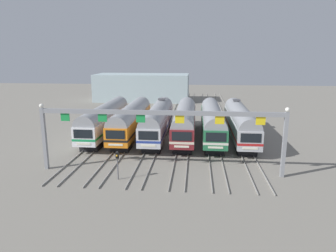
{
  "coord_description": "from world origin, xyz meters",
  "views": [
    {
      "loc": [
        3.54,
        -43.03,
        11.85
      ],
      "look_at": [
        -0.2,
        -2.99,
        2.46
      ],
      "focal_mm": 33.02,
      "sensor_mm": 36.0,
      "label": 1
    }
  ],
  "objects_px": {
    "commuter_train_orange": "(131,119)",
    "commuter_train_green": "(212,121)",
    "commuter_train_silver": "(158,119)",
    "catenary_gantry": "(160,122)",
    "commuter_train_white": "(105,118)",
    "commuter_train_stainless": "(240,121)",
    "yard_signal_mast": "(117,160)",
    "commuter_train_maroon": "(185,120)"
  },
  "relations": [
    {
      "from": "commuter_train_silver",
      "to": "commuter_train_stainless",
      "type": "bearing_deg",
      "value": 0.0
    },
    {
      "from": "yard_signal_mast",
      "to": "commuter_train_stainless",
      "type": "bearing_deg",
      "value": 49.05
    },
    {
      "from": "commuter_train_green",
      "to": "yard_signal_mast",
      "type": "distance_m",
      "value": 18.4
    },
    {
      "from": "commuter_train_white",
      "to": "commuter_train_maroon",
      "type": "xyz_separation_m",
      "value": [
        11.63,
        0.0,
        0.0
      ]
    },
    {
      "from": "commuter_train_silver",
      "to": "catenary_gantry",
      "type": "relative_size",
      "value": 0.73
    },
    {
      "from": "commuter_train_silver",
      "to": "catenary_gantry",
      "type": "xyz_separation_m",
      "value": [
        1.94,
        -13.5,
        2.64
      ]
    },
    {
      "from": "commuter_train_white",
      "to": "yard_signal_mast",
      "type": "height_order",
      "value": "commuter_train_white"
    },
    {
      "from": "commuter_train_stainless",
      "to": "commuter_train_green",
      "type": "bearing_deg",
      "value": -179.94
    },
    {
      "from": "catenary_gantry",
      "to": "yard_signal_mast",
      "type": "xyz_separation_m",
      "value": [
        -3.88,
        -2.13,
        -3.36
      ]
    },
    {
      "from": "commuter_train_orange",
      "to": "commuter_train_maroon",
      "type": "relative_size",
      "value": 1.0
    },
    {
      "from": "commuter_train_white",
      "to": "catenary_gantry",
      "type": "distance_m",
      "value": 16.82
    },
    {
      "from": "commuter_train_silver",
      "to": "catenary_gantry",
      "type": "distance_m",
      "value": 13.89
    },
    {
      "from": "commuter_train_green",
      "to": "commuter_train_maroon",
      "type": "bearing_deg",
      "value": 180.0
    },
    {
      "from": "commuter_train_orange",
      "to": "catenary_gantry",
      "type": "xyz_separation_m",
      "value": [
        5.81,
        -13.49,
        2.64
      ]
    },
    {
      "from": "commuter_train_maroon",
      "to": "commuter_train_stainless",
      "type": "distance_m",
      "value": 7.75
    },
    {
      "from": "commuter_train_maroon",
      "to": "yard_signal_mast",
      "type": "bearing_deg",
      "value": -110.41
    },
    {
      "from": "commuter_train_white",
      "to": "commuter_train_silver",
      "type": "height_order",
      "value": "commuter_train_silver"
    },
    {
      "from": "commuter_train_orange",
      "to": "commuter_train_green",
      "type": "relative_size",
      "value": 1.0
    },
    {
      "from": "commuter_train_silver",
      "to": "commuter_train_green",
      "type": "xyz_separation_m",
      "value": [
        7.75,
        -0.0,
        -0.0
      ]
    },
    {
      "from": "commuter_train_green",
      "to": "commuter_train_orange",
      "type": "bearing_deg",
      "value": 180.0
    },
    {
      "from": "commuter_train_white",
      "to": "commuter_train_stainless",
      "type": "bearing_deg",
      "value": 0.01
    },
    {
      "from": "commuter_train_silver",
      "to": "yard_signal_mast",
      "type": "height_order",
      "value": "commuter_train_silver"
    },
    {
      "from": "commuter_train_orange",
      "to": "yard_signal_mast",
      "type": "xyz_separation_m",
      "value": [
        1.94,
        -15.63,
        -0.72
      ]
    },
    {
      "from": "commuter_train_white",
      "to": "commuter_train_maroon",
      "type": "bearing_deg",
      "value": 0.0
    },
    {
      "from": "catenary_gantry",
      "to": "commuter_train_maroon",
      "type": "bearing_deg",
      "value": 81.83
    },
    {
      "from": "commuter_train_white",
      "to": "commuter_train_silver",
      "type": "relative_size",
      "value": 1.0
    },
    {
      "from": "commuter_train_silver",
      "to": "yard_signal_mast",
      "type": "distance_m",
      "value": 15.77
    },
    {
      "from": "commuter_train_stainless",
      "to": "catenary_gantry",
      "type": "height_order",
      "value": "catenary_gantry"
    },
    {
      "from": "commuter_train_white",
      "to": "catenary_gantry",
      "type": "relative_size",
      "value": 0.73
    },
    {
      "from": "commuter_train_silver",
      "to": "yard_signal_mast",
      "type": "xyz_separation_m",
      "value": [
        -1.94,
        -15.63,
        -0.72
      ]
    },
    {
      "from": "commuter_train_orange",
      "to": "catenary_gantry",
      "type": "distance_m",
      "value": 14.93
    },
    {
      "from": "commuter_train_white",
      "to": "yard_signal_mast",
      "type": "xyz_separation_m",
      "value": [
        5.81,
        -15.63,
        -0.72
      ]
    },
    {
      "from": "yard_signal_mast",
      "to": "catenary_gantry",
      "type": "bearing_deg",
      "value": 28.82
    },
    {
      "from": "commuter_train_green",
      "to": "commuter_train_stainless",
      "type": "relative_size",
      "value": 1.0
    },
    {
      "from": "commuter_train_white",
      "to": "yard_signal_mast",
      "type": "relative_size",
      "value": 6.44
    },
    {
      "from": "commuter_train_white",
      "to": "commuter_train_stainless",
      "type": "relative_size",
      "value": 1.0
    },
    {
      "from": "commuter_train_white",
      "to": "commuter_train_orange",
      "type": "height_order",
      "value": "same"
    },
    {
      "from": "commuter_train_silver",
      "to": "commuter_train_green",
      "type": "distance_m",
      "value": 7.75
    },
    {
      "from": "commuter_train_white",
      "to": "commuter_train_orange",
      "type": "bearing_deg",
      "value": 0.0
    },
    {
      "from": "commuter_train_green",
      "to": "catenary_gantry",
      "type": "relative_size",
      "value": 0.73
    },
    {
      "from": "commuter_train_stainless",
      "to": "catenary_gantry",
      "type": "bearing_deg",
      "value": -125.67
    },
    {
      "from": "yard_signal_mast",
      "to": "commuter_train_maroon",
      "type": "bearing_deg",
      "value": 69.59
    }
  ]
}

